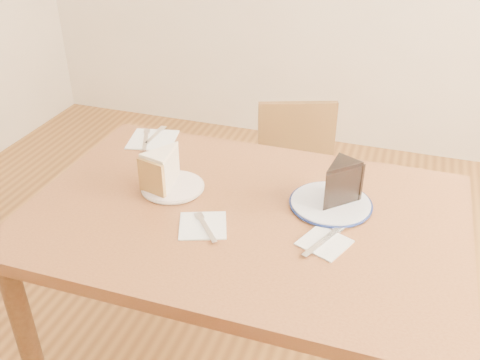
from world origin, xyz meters
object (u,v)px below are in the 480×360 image
(chair_far, at_px, (297,190))
(plate_cream, at_px, (173,187))
(plate_navy, at_px, (331,204))
(table, at_px, (244,239))
(carrot_cake, at_px, (166,168))
(chocolate_cake, at_px, (337,186))

(chair_far, xyz_separation_m, plate_cream, (-0.25, -0.63, 0.33))
(chair_far, relative_size, plate_cream, 4.26)
(plate_navy, bearing_deg, table, -155.11)
(chair_far, distance_m, carrot_cake, 0.78)
(plate_cream, distance_m, carrot_cake, 0.06)
(plate_cream, relative_size, carrot_cake, 1.46)
(table, distance_m, chair_far, 0.71)
(plate_navy, height_order, carrot_cake, carrot_cake)
(chair_far, bearing_deg, plate_cream, 48.49)
(chair_far, height_order, plate_cream, plate_cream)
(chair_far, bearing_deg, carrot_cake, 46.65)
(table, relative_size, carrot_cake, 9.83)
(chair_far, distance_m, plate_cream, 0.75)
(plate_navy, xyz_separation_m, carrot_cake, (-0.48, -0.05, 0.06))
(chair_far, bearing_deg, chocolate_cake, 91.33)
(table, xyz_separation_m, plate_cream, (-0.24, 0.04, 0.10))
(chocolate_cake, bearing_deg, plate_cream, 33.13)
(table, xyz_separation_m, chair_far, (0.01, 0.67, -0.23))
(plate_cream, bearing_deg, carrot_cake, 160.69)
(table, distance_m, plate_cream, 0.26)
(chair_far, xyz_separation_m, carrot_cake, (-0.27, -0.62, 0.39))
(carrot_cake, xyz_separation_m, chocolate_cake, (0.49, 0.05, 0.01))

